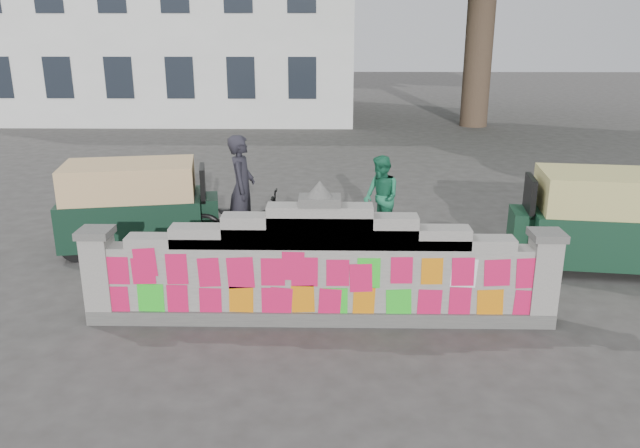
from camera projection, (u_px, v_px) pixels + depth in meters
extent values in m
plane|color=#383533|center=(320.00, 321.00, 8.69)|extent=(100.00, 100.00, 0.00)
cube|color=#4C4C49|center=(320.00, 314.00, 8.66)|extent=(6.40, 0.42, 0.20)
cube|color=gray|center=(320.00, 281.00, 8.51)|extent=(6.40, 0.32, 1.00)
cube|color=gray|center=(320.00, 242.00, 8.34)|extent=(5.20, 0.32, 0.14)
cube|color=gray|center=(320.00, 237.00, 8.32)|extent=(4.00, 0.32, 0.28)
cube|color=gray|center=(320.00, 231.00, 8.29)|extent=(2.60, 0.32, 0.44)
cube|color=gray|center=(320.00, 226.00, 8.27)|extent=(1.40, 0.32, 0.58)
cube|color=#4C4C49|center=(320.00, 201.00, 8.17)|extent=(0.55, 0.36, 0.12)
cone|color=#4C4C49|center=(320.00, 189.00, 8.12)|extent=(0.36, 0.36, 0.22)
cube|color=gray|center=(100.00, 278.00, 8.56)|extent=(0.36, 0.40, 1.24)
cube|color=#4C4C49|center=(95.00, 233.00, 8.36)|extent=(0.44, 0.44, 0.10)
cube|color=gray|center=(542.00, 281.00, 8.45)|extent=(0.36, 0.40, 1.24)
cube|color=#4C4C49|center=(547.00, 235.00, 8.25)|extent=(0.44, 0.44, 0.10)
cube|color=silver|center=(176.00, 24.00, 28.57)|extent=(16.00, 10.00, 8.00)
cylinder|color=#38281E|center=(479.00, 50.00, 24.83)|extent=(1.10, 1.10, 6.00)
imported|color=black|center=(243.00, 223.00, 11.19)|extent=(2.14, 0.79, 1.11)
imported|color=#23212A|center=(243.00, 202.00, 11.07)|extent=(0.47, 0.70, 1.89)
imported|color=#207852|center=(381.00, 197.00, 11.91)|extent=(0.87, 0.96, 1.60)
cube|color=black|center=(133.00, 218.00, 11.40)|extent=(2.68, 1.77, 0.82)
cube|color=tan|center=(130.00, 180.00, 11.18)|extent=(2.46, 1.68, 0.62)
cube|color=black|center=(205.00, 215.00, 11.60)|extent=(0.64, 0.80, 0.72)
cube|color=black|center=(203.00, 183.00, 11.42)|extent=(0.21, 0.72, 0.62)
cylinder|color=black|center=(211.00, 230.00, 11.71)|extent=(0.53, 0.22, 0.52)
cylinder|color=black|center=(76.00, 247.00, 10.81)|extent=(0.53, 0.22, 0.52)
cylinder|color=black|center=(88.00, 228.00, 11.88)|extent=(0.53, 0.22, 0.52)
cube|color=#10311F|center=(608.00, 235.00, 10.45)|extent=(2.70, 1.69, 0.85)
cube|color=tan|center=(614.00, 192.00, 10.23)|extent=(2.48, 1.61, 0.64)
cube|color=#10311F|center=(526.00, 231.00, 10.64)|extent=(0.62, 0.80, 0.74)
cube|color=black|center=(530.00, 195.00, 10.45)|extent=(0.18, 0.75, 0.64)
cylinder|color=black|center=(518.00, 248.00, 10.75)|extent=(0.54, 0.19, 0.53)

